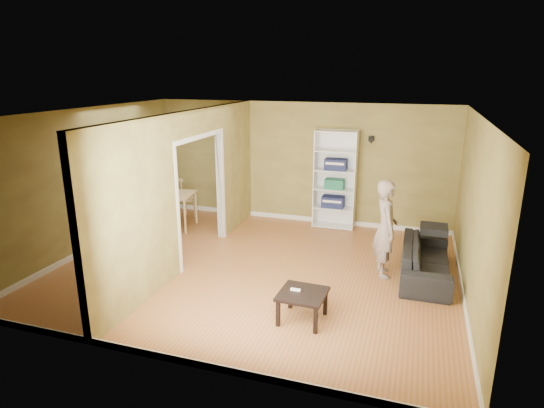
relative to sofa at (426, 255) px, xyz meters
The scene contains 15 objects.
room_shell 2.91m from the sofa, 167.91° to the right, with size 6.50×6.50×6.50m.
partition 4.05m from the sofa, behind, with size 0.22×5.50×2.60m, color #9C964B, non-canonical shape.
wall_speaker 2.87m from the sofa, 119.61° to the left, with size 0.10×0.10×0.10m, color black.
sofa is the anchor object (origin of this frame).
person 0.89m from the sofa, 166.35° to the right, with size 0.53×0.68×1.87m, color slate.
bookshelf 2.84m from the sofa, 132.73° to the left, with size 0.87×0.38×2.07m.
paper_box_navy_a 2.75m from the sofa, 133.89° to the left, with size 0.46×0.30×0.23m, color navy.
paper_box_teal 2.79m from the sofa, 133.65° to the left, with size 0.40×0.26×0.20m, color #0E7A79.
paper_box_navy_b 2.90m from the sofa, 133.46° to the left, with size 0.45×0.29×0.23m, color navy.
coffee_table 2.50m from the sofa, 128.59° to the right, with size 0.61×0.61×0.40m.
game_controller 2.55m from the sofa, 130.76° to the right, with size 0.13×0.04×0.03m, color white.
dining_table 5.36m from the sofa, behind, with size 1.19×0.79×0.74m.
chair_left 6.07m from the sofa, behind, with size 0.42×0.42×0.92m, color tan, non-canonical shape.
chair_near 5.26m from the sofa, behind, with size 0.48×0.48×1.05m, color #D7C085, non-canonical shape.
chair_far 5.42m from the sofa, 163.67° to the left, with size 0.44×0.44×0.96m, color tan, non-canonical shape.
Camera 1 is at (2.43, -6.66, 3.21)m, focal length 30.00 mm.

